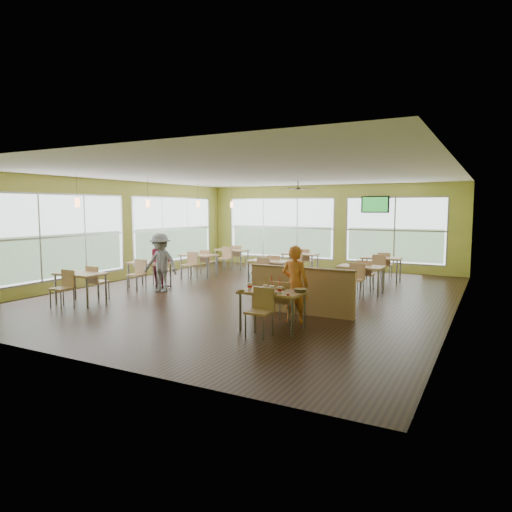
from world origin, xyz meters
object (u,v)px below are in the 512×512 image
main_table (272,297)px  man_plaid (295,284)px  half_wall_divider (301,290)px  food_basket (300,290)px

main_table → man_plaid: size_ratio=0.96×
main_table → half_wall_divider: half_wall_divider is taller
man_plaid → food_basket: bearing=125.1°
man_plaid → main_table: bearing=79.5°
main_table → half_wall_divider: (0.00, 1.45, -0.11)m
half_wall_divider → food_basket: size_ratio=9.15×
food_basket → main_table: bearing=-163.7°
half_wall_divider → man_plaid: bearing=-77.2°
main_table → man_plaid: (0.17, 0.70, 0.16)m
main_table → food_basket: (0.51, 0.15, 0.15)m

